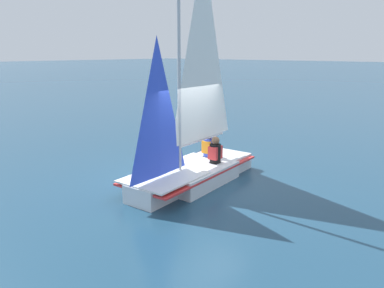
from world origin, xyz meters
name	(u,v)px	position (x,y,z in m)	size (l,w,h in m)	color
ground_plane	(192,182)	(0.00, 0.00, 0.00)	(260.00, 260.00, 0.00)	navy
sailboat_main	(193,153)	(0.00, -0.03, 0.79)	(1.93, 4.28, 5.99)	silver
sailor_helm	(215,156)	(-0.25, -0.66, 0.62)	(0.32, 0.36, 1.16)	black
sailor_crew	(209,150)	(0.28, -1.04, 0.63)	(0.32, 0.36, 1.16)	black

